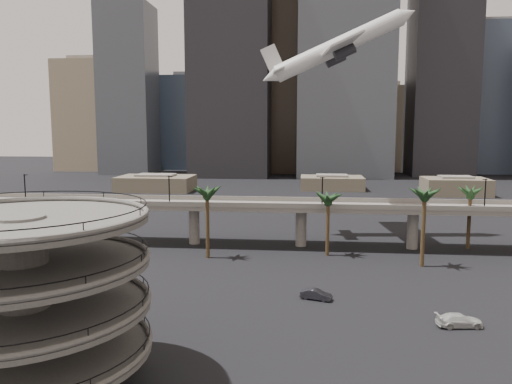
# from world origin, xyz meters

# --- Properties ---
(ground) EXTENTS (700.00, 700.00, 0.00)m
(ground) POSITION_xyz_m (0.00, 0.00, 0.00)
(ground) COLOR black
(ground) RESTS_ON ground
(parking_ramp) EXTENTS (22.20, 22.20, 17.35)m
(parking_ramp) POSITION_xyz_m (-13.00, -4.00, 9.84)
(parking_ramp) COLOR #52504D
(parking_ramp) RESTS_ON ground
(overpass) EXTENTS (130.00, 9.30, 14.70)m
(overpass) POSITION_xyz_m (0.00, 55.00, 7.34)
(overpass) COLOR slate
(overpass) RESTS_ON ground
(palm_trees) EXTENTS (54.40, 18.40, 14.00)m
(palm_trees) POSITION_xyz_m (21.48, 47.47, 11.30)
(palm_trees) COLOR #4B3720
(palm_trees) RESTS_ON ground
(low_buildings) EXTENTS (135.00, 27.50, 6.80)m
(low_buildings) POSITION_xyz_m (6.89, 142.30, 2.86)
(low_buildings) COLOR #685F4D
(low_buildings) RESTS_ON ground
(skyline) EXTENTS (269.00, 86.00, 134.44)m
(skyline) POSITION_xyz_m (15.12, 217.08, 49.22)
(skyline) COLOR gray
(skyline) RESTS_ON ground
(airborne_jet) EXTENTS (34.19, 31.56, 17.97)m
(airborne_jet) POSITION_xyz_m (18.30, 66.92, 41.02)
(airborne_jet) COLOR silver
(airborne_jet) RESTS_ON ground
(car_a) EXTENTS (4.20, 2.22, 1.36)m
(car_a) POSITION_xyz_m (-10.01, 12.58, 0.68)
(car_a) COLOR #C43F1C
(car_a) RESTS_ON ground
(car_b) EXTENTS (4.64, 2.73, 1.44)m
(car_b) POSITION_xyz_m (13.45, 23.27, 0.72)
(car_b) COLOR black
(car_b) RESTS_ON ground
(car_c) EXTENTS (5.72, 2.89, 1.59)m
(car_c) POSITION_xyz_m (30.46, 15.34, 0.80)
(car_c) COLOR silver
(car_c) RESTS_ON ground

